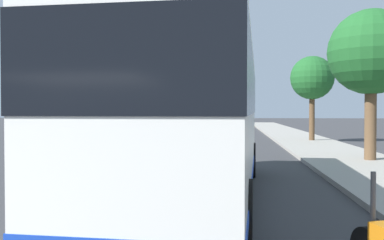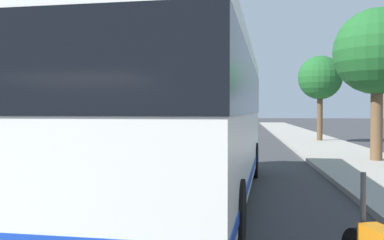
{
  "view_description": "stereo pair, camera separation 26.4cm",
  "coord_description": "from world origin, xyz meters",
  "px_view_note": "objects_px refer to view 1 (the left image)",
  "views": [
    {
      "loc": [
        -0.66,
        -3.04,
        1.93
      ],
      "look_at": [
        9.25,
        -2.09,
        1.71
      ],
      "focal_mm": 40.11,
      "sensor_mm": 36.0,
      "label": 1
    },
    {
      "loc": [
        -0.63,
        -3.3,
        1.93
      ],
      "look_at": [
        9.25,
        -2.09,
        1.71
      ],
      "focal_mm": 40.11,
      "sensor_mm": 36.0,
      "label": 2
    }
  ],
  "objects_px": {
    "coach_bus": "(196,111)",
    "car_ahead_same_lane": "(122,137)",
    "car_far_distant": "(187,120)",
    "roadside_tree_mid_block": "(371,53)",
    "car_oncoming": "(229,121)",
    "roadside_tree_far_block": "(312,78)"
  },
  "relations": [
    {
      "from": "car_ahead_same_lane",
      "to": "roadside_tree_mid_block",
      "type": "relative_size",
      "value": 0.79
    },
    {
      "from": "roadside_tree_far_block",
      "to": "car_oncoming",
      "type": "bearing_deg",
      "value": 12.61
    },
    {
      "from": "coach_bus",
      "to": "car_ahead_same_lane",
      "type": "distance_m",
      "value": 11.51
    },
    {
      "from": "roadside_tree_far_block",
      "to": "coach_bus",
      "type": "bearing_deg",
      "value": 162.15
    },
    {
      "from": "roadside_tree_mid_block",
      "to": "roadside_tree_far_block",
      "type": "relative_size",
      "value": 1.07
    },
    {
      "from": "coach_bus",
      "to": "roadside_tree_far_block",
      "type": "height_order",
      "value": "roadside_tree_far_block"
    },
    {
      "from": "car_ahead_same_lane",
      "to": "roadside_tree_mid_block",
      "type": "xyz_separation_m",
      "value": [
        -3.67,
        -10.2,
        3.31
      ]
    },
    {
      "from": "coach_bus",
      "to": "roadside_tree_mid_block",
      "type": "xyz_separation_m",
      "value": [
        6.89,
        -5.78,
        2.09
      ]
    },
    {
      "from": "car_ahead_same_lane",
      "to": "car_oncoming",
      "type": "height_order",
      "value": "car_ahead_same_lane"
    },
    {
      "from": "roadside_tree_far_block",
      "to": "roadside_tree_mid_block",
      "type": "bearing_deg",
      "value": -178.76
    },
    {
      "from": "roadside_tree_mid_block",
      "to": "car_far_distant",
      "type": "bearing_deg",
      "value": 16.02
    },
    {
      "from": "car_far_distant",
      "to": "roadside_tree_mid_block",
      "type": "xyz_separation_m",
      "value": [
        -37.7,
        -10.83,
        3.3
      ]
    },
    {
      "from": "roadside_tree_mid_block",
      "to": "roadside_tree_far_block",
      "type": "height_order",
      "value": "roadside_tree_mid_block"
    },
    {
      "from": "car_oncoming",
      "to": "roadside_tree_far_block",
      "type": "bearing_deg",
      "value": -166.48
    },
    {
      "from": "car_far_distant",
      "to": "roadside_tree_mid_block",
      "type": "relative_size",
      "value": 0.77
    },
    {
      "from": "car_ahead_same_lane",
      "to": "coach_bus",
      "type": "bearing_deg",
      "value": 26.04
    },
    {
      "from": "coach_bus",
      "to": "car_ahead_same_lane",
      "type": "height_order",
      "value": "coach_bus"
    },
    {
      "from": "car_oncoming",
      "to": "car_far_distant",
      "type": "bearing_deg",
      "value": 53.85
    },
    {
      "from": "coach_bus",
      "to": "car_oncoming",
      "type": "xyz_separation_m",
      "value": [
        40.52,
        -0.35,
        -1.23
      ]
    },
    {
      "from": "coach_bus",
      "to": "car_ahead_same_lane",
      "type": "xyz_separation_m",
      "value": [
        10.56,
        4.42,
        -1.22
      ]
    },
    {
      "from": "coach_bus",
      "to": "roadside_tree_far_block",
      "type": "bearing_deg",
      "value": -14.51
    },
    {
      "from": "car_far_distant",
      "to": "car_ahead_same_lane",
      "type": "bearing_deg",
      "value": 2.21
    }
  ]
}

